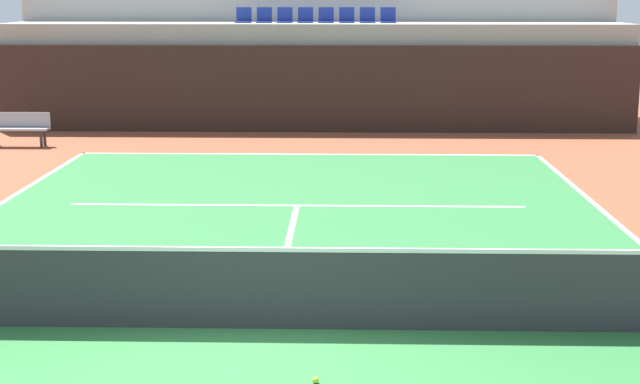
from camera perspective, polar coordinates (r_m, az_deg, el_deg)
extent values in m
plane|color=brown|center=(10.99, -3.13, -8.30)|extent=(80.00, 80.00, 0.00)
cube|color=#2D7238|center=(10.99, -3.13, -8.27)|extent=(11.00, 24.00, 0.01)
cube|color=white|center=(22.56, -0.68, 2.30)|extent=(11.00, 0.10, 0.00)
cube|color=white|center=(17.12, -1.40, -0.83)|extent=(8.26, 0.10, 0.00)
cube|color=white|center=(14.02, -2.08, -3.72)|extent=(0.10, 6.40, 0.00)
cube|color=black|center=(26.23, -0.36, 6.26)|extent=(17.81, 0.30, 2.38)
cube|color=#9E9E99|center=(27.55, -0.26, 7.13)|extent=(17.81, 2.40, 2.95)
cube|color=#9E9E99|center=(29.91, -0.12, 8.30)|extent=(17.81, 2.40, 3.78)
cube|color=navy|center=(27.61, -4.66, 10.21)|extent=(0.44, 0.44, 0.04)
cube|color=navy|center=(27.80, -4.62, 10.67)|extent=(0.44, 0.04, 0.40)
cube|color=navy|center=(27.55, -3.41, 10.22)|extent=(0.44, 0.44, 0.04)
cube|color=navy|center=(27.74, -3.38, 10.69)|extent=(0.44, 0.04, 0.40)
cube|color=navy|center=(27.50, -2.15, 10.23)|extent=(0.44, 0.44, 0.04)
cube|color=navy|center=(27.70, -2.13, 10.70)|extent=(0.44, 0.04, 0.40)
cube|color=navy|center=(27.47, -0.90, 10.24)|extent=(0.44, 0.44, 0.04)
cube|color=navy|center=(27.67, -0.88, 10.71)|extent=(0.44, 0.04, 0.40)
cube|color=navy|center=(27.45, 0.37, 10.24)|extent=(0.44, 0.44, 0.04)
cube|color=navy|center=(27.65, 0.37, 10.71)|extent=(0.44, 0.04, 0.40)
cube|color=navy|center=(27.45, 1.63, 10.23)|extent=(0.44, 0.44, 0.04)
cube|color=navy|center=(27.64, 1.63, 10.70)|extent=(0.44, 0.04, 0.40)
cube|color=navy|center=(27.45, 2.89, 10.22)|extent=(0.44, 0.44, 0.04)
cube|color=navy|center=(27.65, 2.88, 10.69)|extent=(0.44, 0.04, 0.40)
cube|color=navy|center=(27.47, 4.15, 10.21)|extent=(0.44, 0.44, 0.04)
cube|color=navy|center=(27.67, 4.14, 10.68)|extent=(0.44, 0.04, 0.40)
cube|color=#333338|center=(10.84, -3.16, -5.96)|extent=(10.90, 0.02, 0.92)
cube|color=white|center=(10.70, -3.19, -3.49)|extent=(10.90, 0.04, 0.05)
cube|color=#99999E|center=(24.87, -17.76, 3.65)|extent=(1.50, 0.40, 0.05)
cube|color=#99999E|center=(25.01, -17.66, 4.21)|extent=(1.50, 0.04, 0.36)
cube|color=#2D2D33|center=(24.58, -16.51, 3.08)|extent=(0.06, 0.06, 0.42)
cube|color=#2D2D33|center=(24.84, -16.31, 3.18)|extent=(0.06, 0.06, 0.42)
sphere|color=#CCE033|center=(9.52, -0.28, -11.30)|extent=(0.07, 0.07, 0.07)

